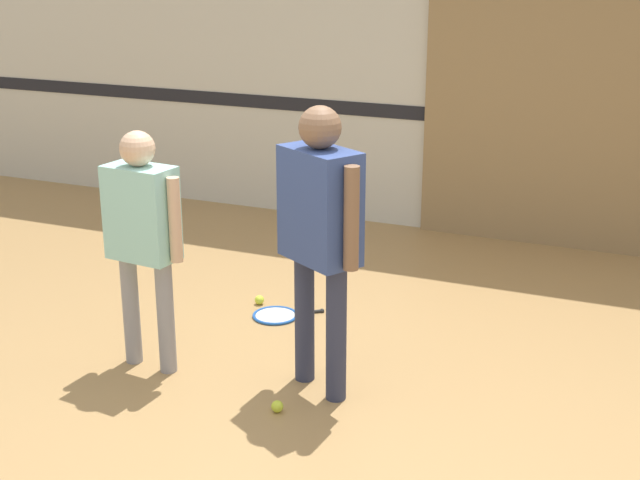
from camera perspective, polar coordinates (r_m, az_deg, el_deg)
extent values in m
plane|color=#A87F4C|center=(4.98, -2.18, -10.46)|extent=(16.00, 16.00, 0.00)
cube|color=beige|center=(7.63, 8.93, 12.14)|extent=(16.00, 0.06, 3.20)
cube|color=black|center=(7.68, 8.66, 7.85)|extent=(16.00, 0.01, 0.12)
cube|color=#93754C|center=(7.47, 14.57, 8.41)|extent=(2.08, 0.05, 2.37)
cylinder|color=#2D334C|center=(5.08, -1.00, -4.95)|extent=(0.11, 0.11, 0.78)
cylinder|color=#2D334C|center=(4.87, 1.04, -6.05)|extent=(0.11, 0.11, 0.78)
cube|color=#334784|center=(4.74, 0.00, 2.23)|extent=(0.52, 0.44, 0.62)
sphere|color=brown|center=(4.64, 0.00, 7.23)|extent=(0.23, 0.23, 0.23)
cylinder|color=brown|center=(4.95, -1.86, 2.83)|extent=(0.08, 0.08, 0.55)
cylinder|color=brown|center=(4.54, 2.02, 1.38)|extent=(0.08, 0.08, 0.55)
cylinder|color=gray|center=(5.43, -12.00, -4.33)|extent=(0.10, 0.10, 0.69)
cylinder|color=gray|center=(5.27, -9.84, -4.89)|extent=(0.10, 0.10, 0.69)
cube|color=#99D8D1|center=(5.14, -11.35, 1.71)|extent=(0.42, 0.26, 0.54)
sphere|color=#DBAD89|center=(5.05, -11.61, 5.76)|extent=(0.20, 0.20, 0.20)
cylinder|color=#DBAD89|center=(5.30, -13.31, 1.98)|extent=(0.07, 0.07, 0.49)
cylinder|color=#DBAD89|center=(5.00, -9.27, 1.27)|extent=(0.07, 0.07, 0.49)
torus|color=blue|center=(6.07, -2.89, -4.84)|extent=(0.44, 0.44, 0.02)
cylinder|color=silver|center=(6.07, -2.89, -4.84)|extent=(0.27, 0.27, 0.01)
cylinder|color=black|center=(6.12, -0.70, -4.64)|extent=(0.16, 0.13, 0.02)
sphere|color=black|center=(6.13, 0.12, -4.57)|extent=(0.03, 0.03, 0.03)
sphere|color=#CCE038|center=(4.89, -2.75, -10.59)|extent=(0.07, 0.07, 0.07)
sphere|color=#CCE038|center=(6.27, -3.90, -3.85)|extent=(0.07, 0.07, 0.07)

